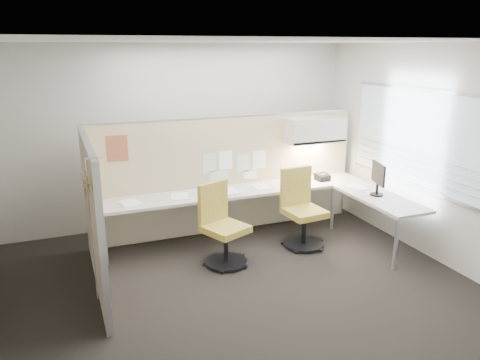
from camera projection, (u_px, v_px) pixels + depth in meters
name	position (u px, v px, depth m)	size (l,w,h in m)	color
floor	(231.00, 282.00, 5.67)	(5.50, 4.50, 0.01)	black
ceiling	(230.00, 40.00, 4.89)	(5.50, 4.50, 0.01)	white
wall_back	(180.00, 136.00, 7.29)	(5.50, 0.02, 2.80)	beige
wall_front	(344.00, 246.00, 3.27)	(5.50, 0.02, 2.80)	beige
wall_right	(423.00, 151.00, 6.25)	(0.02, 4.50, 2.80)	beige
window_pane	(423.00, 140.00, 6.20)	(0.01, 2.80, 1.30)	#95A2AD
partition_back	(228.00, 175.00, 7.05)	(4.10, 0.06, 1.75)	#C7B289
partition_left	(93.00, 216.00, 5.34)	(0.06, 2.20, 1.75)	#C7B289
desk	(264.00, 199.00, 6.83)	(4.00, 2.07, 0.73)	beige
overhead_bin	(315.00, 130.00, 7.16)	(0.90, 0.36, 0.38)	beige
task_light_strip	(314.00, 143.00, 7.22)	(0.60, 0.06, 0.02)	#FFEABF
pinned_papers	(234.00, 165.00, 7.00)	(1.01, 0.00, 0.47)	#8CBF8C
poster	(117.00, 148.00, 6.30)	(0.28, 0.00, 0.35)	#DD501B
chair_left	(222.00, 227.00, 6.04)	(0.65, 0.66, 1.05)	black
chair_right	(301.00, 211.00, 6.60)	(0.57, 0.59, 1.09)	black
monitor	(378.00, 177.00, 6.49)	(0.18, 0.43, 0.46)	black
phone	(322.00, 177.00, 7.29)	(0.22, 0.21, 0.12)	black
stapler	(302.00, 180.00, 7.24)	(0.14, 0.04, 0.05)	black
tape_dispenser	(296.00, 179.00, 7.24)	(0.10, 0.06, 0.06)	black
coat_hook	(88.00, 197.00, 4.29)	(0.18, 0.46, 1.38)	silver
paper_stack_0	(130.00, 203.00, 6.18)	(0.23, 0.30, 0.03)	white
paper_stack_1	(180.00, 197.00, 6.47)	(0.23, 0.30, 0.02)	white
paper_stack_2	(229.00, 192.00, 6.64)	(0.23, 0.30, 0.04)	white
paper_stack_3	(261.00, 187.00, 6.94)	(0.23, 0.30, 0.01)	white
paper_stack_4	(295.00, 185.00, 7.02)	(0.23, 0.30, 0.03)	white
paper_stack_5	(358.00, 187.00, 6.91)	(0.23, 0.30, 0.02)	white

